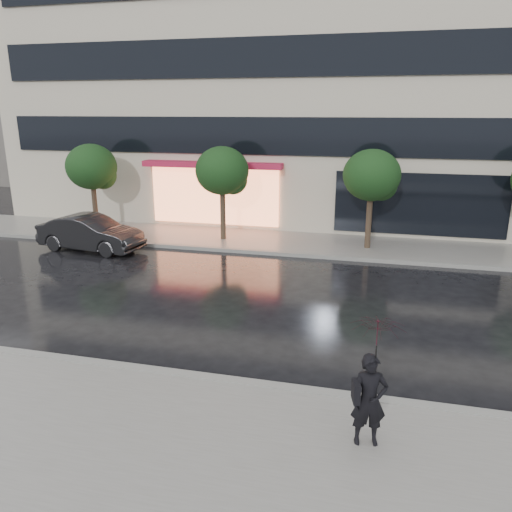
% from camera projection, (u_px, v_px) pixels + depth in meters
% --- Properties ---
extents(ground, '(120.00, 120.00, 0.00)m').
position_uv_depth(ground, '(217.00, 359.00, 11.30)').
color(ground, black).
rests_on(ground, ground).
extents(sidewalk_near, '(60.00, 4.50, 0.12)m').
position_uv_depth(sidewalk_near, '(156.00, 447.00, 8.26)').
color(sidewalk_near, slate).
rests_on(sidewalk_near, ground).
extents(sidewalk_far, '(60.00, 3.50, 0.12)m').
position_uv_depth(sidewalk_far, '(294.00, 243.00, 20.82)').
color(sidewalk_far, slate).
rests_on(sidewalk_far, ground).
extents(curb_near, '(60.00, 0.25, 0.14)m').
position_uv_depth(curb_near, '(202.00, 378.00, 10.35)').
color(curb_near, gray).
rests_on(curb_near, ground).
extents(curb_far, '(60.00, 0.25, 0.14)m').
position_uv_depth(curb_far, '(286.00, 254.00, 19.19)').
color(curb_far, gray).
rests_on(curb_far, ground).
extents(office_building, '(30.00, 12.76, 18.00)m').
position_uv_depth(office_building, '(323.00, 36.00, 25.47)').
color(office_building, '#BCB59F').
rests_on(office_building, ground).
extents(tree_far_west, '(2.20, 2.20, 3.99)m').
position_uv_depth(tree_far_west, '(93.00, 168.00, 21.86)').
color(tree_far_west, '#33261C').
rests_on(tree_far_west, ground).
extents(tree_mid_west, '(2.20, 2.20, 3.99)m').
position_uv_depth(tree_mid_west, '(224.00, 173.00, 20.48)').
color(tree_mid_west, '#33261C').
rests_on(tree_mid_west, ground).
extents(tree_mid_east, '(2.20, 2.20, 3.99)m').
position_uv_depth(tree_mid_east, '(373.00, 177.00, 19.10)').
color(tree_mid_east, '#33261C').
rests_on(tree_mid_east, ground).
extents(parked_car, '(4.41, 2.00, 1.40)m').
position_uv_depth(parked_car, '(91.00, 233.00, 19.76)').
color(parked_car, black).
rests_on(parked_car, ground).
extents(pedestrian_with_umbrella, '(1.03, 1.04, 2.22)m').
position_uv_depth(pedestrian_with_umbrella, '(374.00, 364.00, 7.87)').
color(pedestrian_with_umbrella, black).
rests_on(pedestrian_with_umbrella, sidewalk_near).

